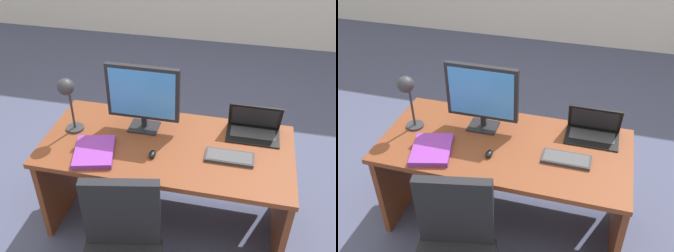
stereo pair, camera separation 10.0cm
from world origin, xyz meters
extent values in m
plane|color=#474C6B|center=(0.00, 1.50, 0.00)|extent=(12.00, 12.00, 0.00)
cube|color=brown|center=(0.00, 0.00, 0.72)|extent=(1.63, 0.77, 0.03)
cube|color=brown|center=(-0.80, 0.00, 0.35)|extent=(0.04, 0.68, 0.70)
cube|color=brown|center=(0.80, 0.00, 0.35)|extent=(0.04, 0.68, 0.70)
cube|color=brown|center=(0.00, 0.29, 0.38)|extent=(1.44, 0.02, 0.49)
cube|color=black|center=(-0.19, 0.15, 0.74)|extent=(0.20, 0.16, 0.01)
cube|color=black|center=(-0.19, 0.16, 0.78)|extent=(0.04, 0.02, 0.08)
cube|color=black|center=(-0.19, 0.15, 1.01)|extent=(0.49, 0.04, 0.38)
cube|color=#3F8CEA|center=(-0.19, 0.13, 1.01)|extent=(0.44, 0.00, 0.34)
cube|color=black|center=(0.54, 0.22, 0.74)|extent=(0.35, 0.22, 0.01)
cube|color=#38383D|center=(0.54, 0.23, 0.74)|extent=(0.30, 0.12, 0.00)
cube|color=black|center=(0.54, 0.29, 0.84)|extent=(0.35, 0.08, 0.20)
cube|color=black|center=(0.54, 0.28, 0.84)|extent=(0.31, 0.06, 0.17)
cube|color=#2D2D33|center=(0.41, -0.05, 0.74)|extent=(0.30, 0.13, 0.02)
cube|color=#47474C|center=(0.41, -0.05, 0.75)|extent=(0.28, 0.11, 0.00)
ellipsoid|color=black|center=(-0.06, -0.14, 0.75)|extent=(0.04, 0.08, 0.03)
cylinder|color=#2D2D33|center=(-0.65, 0.03, 0.74)|extent=(0.12, 0.12, 0.01)
cylinder|color=#2D2D33|center=(-0.65, 0.03, 0.89)|extent=(0.02, 0.02, 0.29)
sphere|color=#2D2D33|center=(-0.65, 0.00, 1.08)|extent=(0.11, 0.11, 0.11)
cube|color=purple|center=(-0.43, -0.20, 0.75)|extent=(0.31, 0.35, 0.04)
cube|color=black|center=(-0.14, -0.55, 0.64)|extent=(0.44, 0.14, 0.48)
camera|label=1|loc=(0.44, -1.94, 2.30)|focal=41.37mm
camera|label=2|loc=(0.54, -1.92, 2.30)|focal=41.37mm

